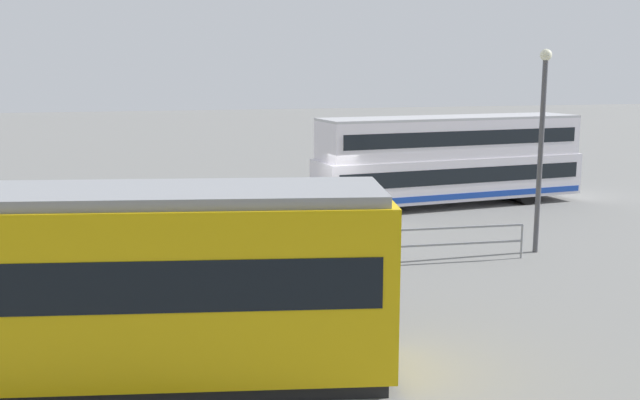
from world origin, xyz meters
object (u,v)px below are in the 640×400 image
at_px(double_decker_bus, 450,160).
at_px(info_sign, 277,221).
at_px(street_lamp, 542,135).
at_px(pedestrian_near_railing, 244,232).

height_order(double_decker_bus, info_sign, double_decker_bus).
height_order(info_sign, street_lamp, street_lamp).
bearing_deg(double_decker_bus, pedestrian_near_railing, 34.90).
relative_size(double_decker_bus, pedestrian_near_railing, 7.35).
bearing_deg(info_sign, double_decker_bus, -137.66).
relative_size(pedestrian_near_railing, street_lamp, 0.26).
height_order(double_decker_bus, street_lamp, street_lamp).
bearing_deg(double_decker_bus, street_lamp, 84.23).
distance_m(info_sign, street_lamp, 8.69).
height_order(pedestrian_near_railing, street_lamp, street_lamp).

